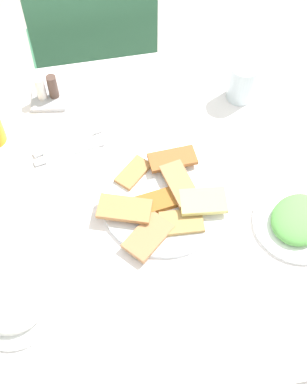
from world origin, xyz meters
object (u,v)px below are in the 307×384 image
Objects in this scene: dining_table at (147,214)px; pide_platter at (164,201)px; paper_napkin at (69,148)px; condiment_caddy at (48,93)px; salad_plate_rice at (299,221)px; spoon at (68,141)px; salad_plate_greens at (12,302)px; fork at (70,153)px; dining_chair at (93,57)px; drinking_glass at (242,82)px.

pide_platter reaches higher than dining_table.
condiment_caddy is at bearing 101.22° from paper_napkin.
salad_plate_rice is 0.60m from spoon.
salad_plate_greens is 0.42m from paper_napkin.
dining_chair is at bearing 68.42° from fork.
spoon reaches higher than paper_napkin.
fork is at bearing -100.45° from dining_chair.
dining_table is at bearing 33.60° from salad_plate_greens.
fork is (-0.17, 0.16, 0.09)m from dining_table.
dining_chair is at bearing 79.24° from paper_napkin.
drinking_glass reaches higher than fork.
salad_plate_rice is 1.12× the size of spoon.
dining_chair is 0.85m from pide_platter.
spoon is at bearing 78.87° from fork.
dining_chair is 0.68m from fork.
paper_napkin is 1.32× the size of condiment_caddy.
salad_plate_greens is at bearing -173.55° from salad_plate_rice.
condiment_caddy reaches higher than pide_platter.
pide_platter is 0.40m from salad_plate_greens.
salad_plate_greens is 1.97× the size of condiment_caddy.
paper_napkin reaches higher than dining_table.
dining_chair is 5.05× the size of fork.
fork is at bearing 148.59° from salad_plate_rice.
pide_platter is (0.09, -0.80, 0.27)m from dining_chair.
drinking_glass reaches higher than spoon.
spoon is (-0.49, 0.34, -0.01)m from salad_plate_rice.
condiment_caddy is at bearing 119.61° from dining_table.
dining_chair is 0.69m from drinking_glass.
condiment_caddy reaches higher than paper_napkin.
fork is at bearing -167.23° from drinking_glass.
paper_napkin is 0.02m from fork.
salad_plate_rice reaches higher than pide_platter.
salad_plate_rice is 0.72m from condiment_caddy.
pide_platter is 0.45m from condiment_caddy.
dining_table is 1.22× the size of dining_chair.
salad_plate_greens reaches higher than fork.
dining_table is 6.16× the size of fork.
salad_plate_rice is (0.65, 0.07, -0.00)m from salad_plate_greens.
drinking_glass reaches higher than condiment_caddy.
fork is (-0.47, -0.11, -0.05)m from drinking_glass.
salad_plate_greens is 0.58m from condiment_caddy.
fork is at bearing 135.98° from dining_table.
condiment_caddy is at bearing -109.34° from dining_chair.
dining_chair reaches higher than paper_napkin.
condiment_caddy is (-0.03, 0.17, 0.02)m from paper_napkin.
salad_plate_greens reaches higher than dining_table.
salad_plate_rice is at bearing -67.43° from dining_chair.
drinking_glass is 0.60× the size of fork.
dining_table is 0.40m from salad_plate_greens.
drinking_glass is at bearing 47.62° from pide_platter.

